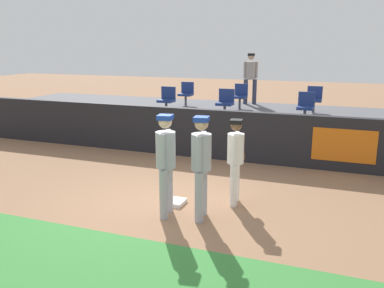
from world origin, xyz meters
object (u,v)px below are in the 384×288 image
Objects in this scene: first_base at (174,202)px; seat_front_center at (225,101)px; seat_back_left at (186,92)px; player_coach_visitor at (166,158)px; seat_back_center at (240,95)px; spectator_hooded at (251,75)px; seat_front_right at (306,105)px; seat_front_left at (167,98)px; player_fielder_home at (236,156)px; seat_back_right at (314,98)px; player_runner_visitor at (201,161)px.

seat_front_center reaches higher than first_base.
seat_back_left is 2.68m from seat_front_center.
seat_back_center is (-0.48, 7.31, 0.32)m from player_coach_visitor.
player_coach_visitor is at bearing 76.56° from spectator_hooded.
player_coach_visitor reaches higher than first_base.
spectator_hooded is (-2.30, 3.02, 0.60)m from seat_front_right.
spectator_hooded reaches higher than seat_front_right.
seat_front_left is 1.94m from seat_front_center.
first_base is 0.48× the size of seat_front_right.
first_base is 6.91m from seat_back_center.
first_base is 5.66m from seat_front_left.
seat_front_left and seat_back_left have the same top height.
player_fielder_home is 7.21m from seat_back_left.
player_fielder_home is at bearing 84.68° from spectator_hooded.
player_coach_visitor is at bearing -105.11° from seat_back_right.
seat_back_center is 1.36m from spectator_hooded.
seat_back_left is at bearing -164.34° from player_runner_visitor.
spectator_hooded is (-0.42, 8.53, 0.91)m from player_coach_visitor.
seat_back_right is at bearing 165.62° from player_fielder_home.
first_base is 0.48× the size of seat_back_right.
player_coach_visitor reaches higher than player_fielder_home.
seat_front_right is at bearing 152.61° from player_coach_visitor.
player_coach_visitor reaches higher than seat_back_center.
spectator_hooded is at bearing 153.01° from seat_back_right.
spectator_hooded is at bearing -174.92° from player_fielder_home.
first_base is at bearing -129.99° from player_runner_visitor.
player_fielder_home is at bearing 126.18° from player_coach_visitor.
seat_front_left is (-1.96, -1.80, 0.00)m from seat_back_center.
seat_front_right is (0.85, 4.49, 0.43)m from player_fielder_home.
seat_back_left is at bearing -169.85° from player_coach_visitor.
seat_back_center and seat_front_left have the same top height.
first_base is 7.20m from seat_back_right.
player_coach_visitor is 7.58m from seat_back_right.
player_coach_visitor is at bearing -84.93° from seat_front_center.
seat_back_center is 1.00× the size of seat_front_right.
seat_back_center is 2.00m from seat_back_left.
seat_front_right reaches higher than first_base.
player_coach_visitor reaches higher than player_runner_visitor.
seat_front_left is 0.46× the size of spectator_hooded.
seat_back_left is (-3.12, 7.22, 0.32)m from player_runner_visitor.
seat_back_center and seat_front_center have the same top height.
player_coach_visitor is at bearing -108.83° from seat_front_right.
seat_front_center is at bearing -167.14° from player_fielder_home.
seat_front_left is (-4.41, -1.80, 0.00)m from seat_back_right.
seat_back_right is at bearing 156.33° from player_coach_visitor.
player_runner_visitor is 1.00× the size of player_coach_visitor.
seat_front_left and seat_front_right have the same top height.
seat_back_left is at bearing 91.32° from seat_front_left.
player_runner_visitor is 2.23× the size of seat_back_center.
seat_back_left is (-3.50, 6.29, 0.43)m from player_fielder_home.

